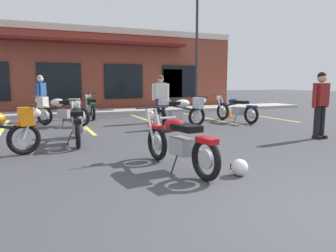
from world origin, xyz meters
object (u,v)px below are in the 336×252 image
(person_near_building, at_px, (41,95))
(motorcycle_green_cafe_racer, at_px, (91,107))
(person_in_shorts_foreground, at_px, (161,96))
(parking_lot_lamp_post, at_px, (198,36))
(motorcycle_red_sportbike, at_px, (181,111))
(motorcycle_silver_naked, at_px, (59,110))
(motorcycle_foreground_classic, at_px, (178,141))
(motorcycle_black_cruiser, at_px, (236,109))
(traffic_cone, at_px, (229,111))
(person_in_black_shirt, at_px, (321,101))
(motorcycle_blue_standard, at_px, (77,123))
(helmet_on_pavement, at_px, (239,167))

(person_near_building, bearing_deg, motorcycle_green_cafe_racer, 11.65)
(person_in_shorts_foreground, height_order, parking_lot_lamp_post, parking_lot_lamp_post)
(motorcycle_red_sportbike, relative_size, parking_lot_lamp_post, 0.38)
(motorcycle_silver_naked, bearing_deg, motorcycle_foreground_classic, -77.42)
(motorcycle_black_cruiser, relative_size, parking_lot_lamp_post, 0.38)
(traffic_cone, bearing_deg, motorcycle_silver_naked, 179.51)
(motorcycle_black_cruiser, height_order, person_in_shorts_foreground, person_in_shorts_foreground)
(motorcycle_red_sportbike, relative_size, motorcycle_green_cafe_racer, 1.00)
(person_in_black_shirt, bearing_deg, parking_lot_lamp_post, 86.47)
(motorcycle_blue_standard, bearing_deg, motorcycle_black_cruiser, 17.87)
(motorcycle_silver_naked, xyz_separation_m, helmet_on_pavement, (2.11, -6.97, -0.40))
(motorcycle_silver_naked, relative_size, person_in_shorts_foreground, 1.01)
(traffic_cone, relative_size, parking_lot_lamp_post, 0.10)
(motorcycle_foreground_classic, distance_m, traffic_cone, 8.03)
(traffic_cone, bearing_deg, motorcycle_black_cruiser, -113.23)
(person_near_building, height_order, traffic_cone, person_near_building)
(motorcycle_red_sportbike, height_order, traffic_cone, motorcycle_red_sportbike)
(motorcycle_black_cruiser, distance_m, person_in_shorts_foreground, 2.76)
(motorcycle_silver_naked, height_order, person_in_shorts_foreground, person_in_shorts_foreground)
(person_in_black_shirt, bearing_deg, traffic_cone, 83.15)
(person_near_building, bearing_deg, motorcycle_blue_standard, -81.72)
(parking_lot_lamp_post, bearing_deg, motorcycle_foreground_classic, -119.82)
(person_near_building, distance_m, parking_lot_lamp_post, 7.39)
(motorcycle_black_cruiser, xyz_separation_m, person_in_shorts_foreground, (-2.57, 0.89, 0.49))
(motorcycle_foreground_classic, height_order, parking_lot_lamp_post, parking_lot_lamp_post)
(motorcycle_silver_naked, bearing_deg, person_in_shorts_foreground, -7.93)
(motorcycle_foreground_classic, distance_m, motorcycle_green_cafe_racer, 8.02)
(helmet_on_pavement, distance_m, traffic_cone, 8.19)
(motorcycle_red_sportbike, relative_size, motorcycle_blue_standard, 1.00)
(person_near_building, bearing_deg, person_in_shorts_foreground, -25.58)
(helmet_on_pavement, height_order, parking_lot_lamp_post, parking_lot_lamp_post)
(motorcycle_foreground_classic, distance_m, person_near_building, 7.89)
(motorcycle_silver_naked, height_order, motorcycle_blue_standard, same)
(motorcycle_green_cafe_racer, xyz_separation_m, parking_lot_lamp_post, (5.05, 0.63, 3.05))
(parking_lot_lamp_post, bearing_deg, person_in_shorts_foreground, -136.21)
(person_in_black_shirt, relative_size, person_near_building, 1.00)
(traffic_cone, distance_m, parking_lot_lamp_post, 4.08)
(motorcycle_foreground_classic, height_order, motorcycle_black_cruiser, same)
(person_in_shorts_foreground, height_order, traffic_cone, person_in_shorts_foreground)
(motorcycle_green_cafe_racer, height_order, person_in_shorts_foreground, person_in_shorts_foreground)
(person_in_shorts_foreground, xyz_separation_m, person_near_building, (-3.88, 1.86, 0.00))
(motorcycle_black_cruiser, xyz_separation_m, parking_lot_lamp_post, (0.42, 3.75, 3.05))
(motorcycle_black_cruiser, xyz_separation_m, motorcycle_green_cafe_racer, (-4.63, 3.12, 0.00))
(motorcycle_green_cafe_racer, relative_size, traffic_cone, 3.98)
(motorcycle_red_sportbike, height_order, person_in_black_shirt, person_in_black_shirt)
(person_in_shorts_foreground, relative_size, person_near_building, 1.00)
(motorcycle_black_cruiser, relative_size, motorcycle_green_cafe_racer, 1.00)
(motorcycle_green_cafe_racer, bearing_deg, helmet_on_pavement, -84.71)
(motorcycle_silver_naked, height_order, parking_lot_lamp_post, parking_lot_lamp_post)
(person_in_black_shirt, bearing_deg, motorcycle_blue_standard, 162.34)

